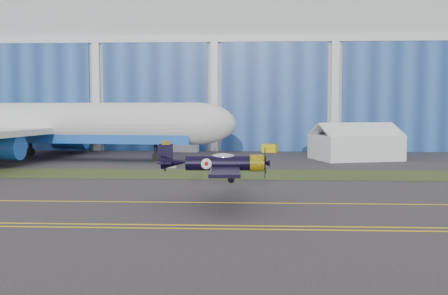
{
  "coord_description": "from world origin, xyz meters",
  "views": [
    {
      "loc": [
        6.64,
        -47.38,
        7.58
      ],
      "look_at": [
        4.09,
        3.17,
        3.96
      ],
      "focal_mm": 42.0,
      "sensor_mm": 36.0,
      "label": 1
    }
  ],
  "objects_px": {
    "warbird": "(218,163)",
    "tent": "(355,141)",
    "tug": "(270,148)",
    "jetliner": "(32,79)",
    "shipping_container": "(184,145)"
  },
  "relations": [
    {
      "from": "warbird",
      "to": "tent",
      "type": "distance_m",
      "value": 43.51
    },
    {
      "from": "tent",
      "to": "tug",
      "type": "bearing_deg",
      "value": 117.48
    },
    {
      "from": "jetliner",
      "to": "shipping_container",
      "type": "distance_m",
      "value": 28.58
    },
    {
      "from": "tent",
      "to": "warbird",
      "type": "bearing_deg",
      "value": -131.47
    },
    {
      "from": "shipping_container",
      "to": "jetliner",
      "type": "bearing_deg",
      "value": -139.98
    },
    {
      "from": "tent",
      "to": "jetliner",
      "type": "bearing_deg",
      "value": 165.44
    },
    {
      "from": "tug",
      "to": "jetliner",
      "type": "bearing_deg",
      "value": -140.42
    },
    {
      "from": "tent",
      "to": "shipping_container",
      "type": "xyz_separation_m",
      "value": [
        -28.2,
        13.72,
        -1.7
      ]
    },
    {
      "from": "shipping_container",
      "to": "tent",
      "type": "bearing_deg",
      "value": -20.86
    },
    {
      "from": "warbird",
      "to": "tent",
      "type": "height_order",
      "value": "tent"
    },
    {
      "from": "tug",
      "to": "shipping_container",
      "type": "bearing_deg",
      "value": -163.6
    },
    {
      "from": "warbird",
      "to": "shipping_container",
      "type": "distance_m",
      "value": 53.93
    },
    {
      "from": "tent",
      "to": "tug",
      "type": "distance_m",
      "value": 18.41
    },
    {
      "from": "tent",
      "to": "shipping_container",
      "type": "bearing_deg",
      "value": 137.96
    },
    {
      "from": "tent",
      "to": "shipping_container",
      "type": "relative_size",
      "value": 2.69
    }
  ]
}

